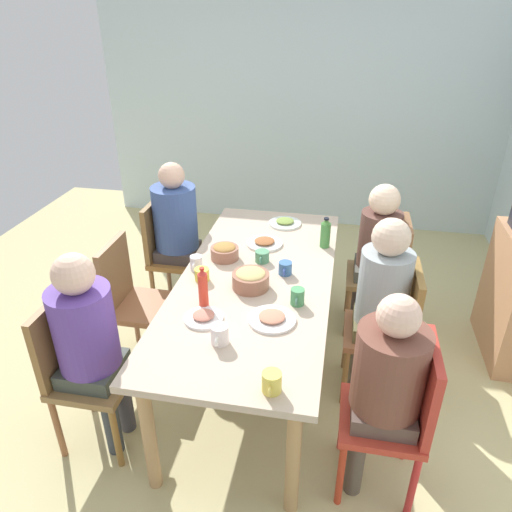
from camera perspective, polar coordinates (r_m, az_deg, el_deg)
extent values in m
plane|color=#C7BB82|center=(3.36, 0.00, -13.71)|extent=(6.22, 6.22, 0.00)
cube|color=silver|center=(5.21, 5.80, 17.69)|extent=(0.12, 4.28, 2.60)
cube|color=#C1AB94|center=(2.92, 0.00, -2.93)|extent=(2.07, 0.91, 0.04)
cylinder|color=#B57C53|center=(3.97, -2.51, -0.20)|extent=(0.07, 0.07, 0.72)
cylinder|color=tan|center=(2.57, -12.65, -20.19)|extent=(0.07, 0.07, 0.72)
cylinder|color=#A77856|center=(3.88, 7.81, -1.16)|extent=(0.07, 0.07, 0.72)
cylinder|color=tan|center=(2.43, 4.44, -23.00)|extent=(0.07, 0.07, 0.72)
cube|color=#945D39|center=(3.29, -13.13, -5.97)|extent=(0.40, 0.40, 0.04)
cylinder|color=brown|center=(3.60, -14.21, -7.09)|extent=(0.04, 0.04, 0.43)
cylinder|color=olive|center=(3.36, -16.54, -10.34)|extent=(0.04, 0.04, 0.43)
cylinder|color=olive|center=(3.49, -9.06, -7.84)|extent=(0.04, 0.04, 0.43)
cylinder|color=olive|center=(3.24, -11.05, -11.30)|extent=(0.04, 0.04, 0.43)
cube|color=brown|center=(3.24, -16.51, -2.10)|extent=(0.38, 0.04, 0.45)
cube|color=olive|center=(3.64, 13.91, -2.46)|extent=(0.40, 0.40, 0.04)
cylinder|color=olive|center=(3.63, 16.25, -7.10)|extent=(0.04, 0.04, 0.43)
cylinder|color=brown|center=(3.91, 15.95, -4.25)|extent=(0.04, 0.04, 0.43)
cylinder|color=#8C5F3B|center=(3.60, 10.86, -6.66)|extent=(0.04, 0.04, 0.43)
cylinder|color=brown|center=(3.89, 10.98, -3.83)|extent=(0.04, 0.04, 0.43)
cube|color=brown|center=(3.55, 17.23, 0.55)|extent=(0.38, 0.04, 0.45)
cylinder|color=#413738|center=(3.68, 12.00, -5.84)|extent=(0.09, 0.09, 0.45)
cylinder|color=#413F3A|center=(3.81, 12.01, -4.50)|extent=(0.09, 0.09, 0.45)
cube|color=#484840|center=(3.61, 14.02, -1.64)|extent=(0.30, 0.30, 0.10)
cylinder|color=brown|center=(3.49, 14.50, 1.96)|extent=(0.29, 0.29, 0.41)
sphere|color=beige|center=(3.37, 15.11, 6.51)|extent=(0.21, 0.21, 0.21)
cube|color=brown|center=(3.06, 14.22, -8.98)|extent=(0.40, 0.40, 0.04)
cylinder|color=#8A6041|center=(3.09, 17.04, -14.43)|extent=(0.04, 0.04, 0.43)
cylinder|color=brown|center=(3.35, 16.61, -10.52)|extent=(0.04, 0.04, 0.43)
cylinder|color=brown|center=(3.06, 10.55, -13.99)|extent=(0.04, 0.04, 0.43)
cylinder|color=brown|center=(3.32, 10.72, -10.08)|extent=(0.04, 0.04, 0.43)
cube|color=olive|center=(2.95, 18.24, -5.59)|extent=(0.38, 0.04, 0.45)
cylinder|color=brown|center=(3.13, 11.92, -12.85)|extent=(0.09, 0.09, 0.45)
cylinder|color=brown|center=(3.25, 11.94, -11.02)|extent=(0.09, 0.09, 0.45)
cube|color=brown|center=(3.03, 14.35, -8.07)|extent=(0.30, 0.30, 0.10)
cylinder|color=#97A2A7|center=(2.88, 15.01, -3.62)|extent=(0.30, 0.30, 0.45)
sphere|color=beige|center=(2.72, 15.85, 2.18)|extent=(0.22, 0.22, 0.22)
cube|color=olive|center=(2.81, -18.65, -13.65)|extent=(0.40, 0.40, 0.04)
cylinder|color=#915D39|center=(3.14, -19.35, -14.14)|extent=(0.04, 0.04, 0.43)
cylinder|color=brown|center=(2.94, -22.60, -18.34)|extent=(0.04, 0.04, 0.43)
cylinder|color=olive|center=(3.00, -13.48, -15.40)|extent=(0.04, 0.04, 0.43)
cylinder|color=olive|center=(2.80, -16.34, -20.00)|extent=(0.04, 0.04, 0.43)
cube|color=brown|center=(2.75, -22.73, -9.20)|extent=(0.38, 0.04, 0.45)
cylinder|color=#39373E|center=(2.96, -15.49, -16.15)|extent=(0.09, 0.09, 0.45)
cylinder|color=#363D44|center=(2.87, -16.88, -18.27)|extent=(0.09, 0.09, 0.45)
cube|color=#3E453D|center=(2.77, -18.84, -12.72)|extent=(0.30, 0.30, 0.10)
cylinder|color=#5C3D9C|center=(2.61, -19.78, -8.10)|extent=(0.32, 0.32, 0.45)
sphere|color=beige|center=(2.44, -20.99, -2.02)|extent=(0.21, 0.21, 0.21)
cube|color=olive|center=(3.83, -9.20, -0.30)|extent=(0.40, 0.40, 0.04)
cylinder|color=brown|center=(4.13, -10.42, -1.71)|extent=(0.04, 0.04, 0.43)
cylinder|color=#94653B|center=(3.87, -12.15, -4.18)|extent=(0.04, 0.04, 0.43)
cylinder|color=olive|center=(4.03, -5.89, -2.19)|extent=(0.04, 0.04, 0.43)
cylinder|color=olive|center=(3.76, -7.33, -4.78)|extent=(0.04, 0.04, 0.43)
cube|color=olive|center=(3.79, -12.05, 3.07)|extent=(0.38, 0.04, 0.45)
cylinder|color=#3E4942|center=(3.97, -7.23, -2.61)|extent=(0.09, 0.09, 0.45)
cylinder|color=#3A3F38|center=(3.84, -7.94, -3.81)|extent=(0.09, 0.09, 0.45)
cube|color=#413A3A|center=(3.80, -9.27, 0.49)|extent=(0.30, 0.30, 0.10)
cylinder|color=#3A5494|center=(3.68, -9.62, 4.55)|extent=(0.33, 0.33, 0.49)
sphere|color=beige|center=(3.56, -10.05, 9.43)|extent=(0.19, 0.19, 0.19)
cube|color=#BC3828|center=(2.54, 14.69, -18.32)|extent=(0.40, 0.40, 0.04)
cylinder|color=red|center=(2.63, 18.23, -24.57)|extent=(0.04, 0.04, 0.43)
cylinder|color=red|center=(2.85, 17.58, -19.15)|extent=(0.04, 0.04, 0.43)
cylinder|color=#B7361F|center=(2.59, 10.08, -24.20)|extent=(0.04, 0.04, 0.43)
cylinder|color=#B6342D|center=(2.81, 10.34, -18.74)|extent=(0.04, 0.04, 0.43)
cube|color=#B73428|center=(2.41, 19.77, -14.63)|extent=(0.38, 0.04, 0.45)
cylinder|color=brown|center=(2.64, 11.81, -22.64)|extent=(0.09, 0.09, 0.45)
cylinder|color=brown|center=(2.75, 11.84, -20.07)|extent=(0.09, 0.09, 0.45)
cube|color=brown|center=(2.50, 14.86, -17.37)|extent=(0.30, 0.30, 0.10)
cylinder|color=brown|center=(2.33, 15.66, -12.86)|extent=(0.33, 0.33, 0.42)
sphere|color=beige|center=(2.15, 16.68, -6.86)|extent=(0.19, 0.19, 0.19)
cylinder|color=silver|center=(3.30, 1.02, 1.51)|extent=(0.25, 0.25, 0.01)
ellipsoid|color=#9E5C34|center=(3.29, 1.02, 1.82)|extent=(0.14, 0.14, 0.02)
cylinder|color=white|center=(3.61, 3.47, 3.93)|extent=(0.24, 0.24, 0.01)
ellipsoid|color=olive|center=(3.60, 3.48, 4.21)|extent=(0.13, 0.13, 0.02)
cylinder|color=white|center=(2.56, -6.27, -7.37)|extent=(0.21, 0.21, 0.01)
ellipsoid|color=tan|center=(2.55, -6.29, -7.01)|extent=(0.12, 0.12, 0.02)
cylinder|color=white|center=(2.54, 1.91, -7.56)|extent=(0.26, 0.26, 0.01)
ellipsoid|color=tan|center=(2.53, 1.92, -7.20)|extent=(0.14, 0.14, 0.02)
cylinder|color=#915D46|center=(2.79, -0.64, -2.94)|extent=(0.22, 0.22, 0.09)
ellipsoid|color=tan|center=(2.77, -0.64, -2.12)|extent=(0.17, 0.17, 0.04)
cylinder|color=#935F4B|center=(3.11, -3.76, 0.38)|extent=(0.18, 0.18, 0.08)
ellipsoid|color=#AA793B|center=(3.10, -3.79, 1.02)|extent=(0.15, 0.15, 0.04)
cylinder|color=white|center=(2.38, -4.36, -9.29)|extent=(0.09, 0.09, 0.10)
torus|color=white|center=(2.33, -4.72, -10.11)|extent=(0.05, 0.01, 0.05)
cylinder|color=#DFCA51|center=(2.12, 1.89, -14.80)|extent=(0.09, 0.09, 0.10)
torus|color=#E5C854|center=(2.08, 1.63, -15.82)|extent=(0.05, 0.01, 0.05)
cylinder|color=#386399|center=(2.94, 3.51, -1.45)|extent=(0.08, 0.08, 0.08)
torus|color=#364FA1|center=(2.89, 3.37, -1.96)|extent=(0.05, 0.01, 0.05)
cylinder|color=#4C8A60|center=(3.07, 0.79, -0.04)|extent=(0.09, 0.09, 0.07)
torus|color=#488A69|center=(3.02, 0.60, -0.54)|extent=(0.05, 0.01, 0.05)
cylinder|color=#458E57|center=(2.66, 4.97, -4.85)|extent=(0.08, 0.08, 0.10)
torus|color=#4E846A|center=(2.61, 4.84, -5.45)|extent=(0.05, 0.01, 0.05)
cylinder|color=white|center=(3.00, -7.15, -0.82)|extent=(0.08, 0.08, 0.09)
torus|color=white|center=(2.96, -7.43, -1.28)|extent=(0.05, 0.01, 0.05)
cylinder|color=yellow|center=(2.89, -6.47, -2.21)|extent=(0.09, 0.09, 0.08)
torus|color=#E6BD52|center=(2.84, -6.79, -2.76)|extent=(0.05, 0.01, 0.05)
cylinder|color=red|center=(2.61, -6.32, -4.14)|extent=(0.05, 0.05, 0.21)
cone|color=red|center=(2.55, -6.46, -1.89)|extent=(0.05, 0.05, 0.03)
cylinder|color=red|center=(2.54, -6.48, -1.50)|extent=(0.03, 0.03, 0.01)
cylinder|color=#428840|center=(3.27, 8.27, 2.48)|extent=(0.07, 0.07, 0.17)
cone|color=#427F33|center=(3.23, 8.39, 4.10)|extent=(0.06, 0.06, 0.03)
cylinder|color=black|center=(3.22, 8.41, 4.42)|extent=(0.03, 0.03, 0.01)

